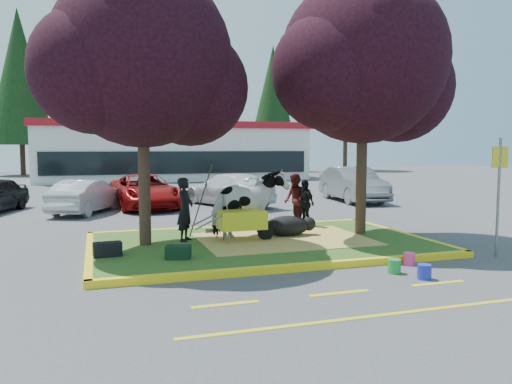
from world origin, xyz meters
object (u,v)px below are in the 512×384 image
object	(u,v)px
sign_post	(499,183)
bucket_blue	(424,272)
car_silver	(86,196)
bucket_pink	(409,259)
wheelbarrow	(242,220)
calf	(287,226)
handler	(185,209)
cow	(249,203)
bucket_green	(394,266)

from	to	relation	value
sign_post	bucket_blue	distance (m)	3.39
sign_post	car_silver	size ratio (longest dim) A/B	0.70
bucket_pink	wheelbarrow	bearing A→B (deg)	134.82
calf	car_silver	bearing A→B (deg)	118.02
bucket_pink	handler	bearing A→B (deg)	140.85
wheelbarrow	sign_post	distance (m)	5.97
cow	sign_post	world-z (taller)	sign_post
cow	handler	distance (m)	1.70
sign_post	bucket_blue	xyz separation A→B (m)	(-2.79, -1.17, -1.53)
handler	wheelbarrow	distance (m)	1.45
wheelbarrow	bucket_pink	bearing A→B (deg)	-46.15
bucket_green	calf	bearing A→B (deg)	102.14
calf	car_silver	size ratio (longest dim) A/B	0.32
handler	car_silver	world-z (taller)	handler
calf	bucket_blue	size ratio (longest dim) A/B	4.41
cow	wheelbarrow	world-z (taller)	cow
car_silver	calf	bearing A→B (deg)	148.53
cow	wheelbarrow	bearing A→B (deg)	127.93
bucket_blue	cow	bearing A→B (deg)	114.19
sign_post	bucket_pink	world-z (taller)	sign_post
car_silver	sign_post	bearing A→B (deg)	154.67
handler	bucket_blue	distance (m)	5.87
wheelbarrow	bucket_blue	distance (m)	4.64
handler	car_silver	xyz separation A→B (m)	(-2.45, 7.53, -0.31)
bucket_green	bucket_pink	bearing A→B (deg)	36.25
calf	bucket_green	distance (m)	3.83
handler	bucket_green	xyz separation A→B (m)	(3.45, -3.89, -0.80)
calf	wheelbarrow	world-z (taller)	wheelbarrow
bucket_blue	car_silver	distance (m)	13.49
sign_post	handler	bearing A→B (deg)	163.88
sign_post	car_silver	world-z (taller)	sign_post
calf	car_silver	world-z (taller)	car_silver
sign_post	car_silver	bearing A→B (deg)	140.25
bucket_green	wheelbarrow	bearing A→B (deg)	122.46
cow	bucket_green	bearing A→B (deg)	-177.28
sign_post	bucket_pink	size ratio (longest dim) A/B	10.34
wheelbarrow	bucket_blue	size ratio (longest dim) A/B	7.31
calf	bucket_blue	bearing A→B (deg)	-81.32
wheelbarrow	calf	bearing A→B (deg)	14.66
bucket_green	car_silver	xyz separation A→B (m)	(-5.90, 11.42, 0.50)
wheelbarrow	bucket_green	xyz separation A→B (m)	(2.14, -3.36, -0.54)
bucket_blue	bucket_green	bearing A→B (deg)	116.96
handler	bucket_blue	size ratio (longest dim) A/B	5.63
wheelbarrow	bucket_blue	bearing A→B (deg)	-59.27
bucket_green	bucket_pink	xyz separation A→B (m)	(0.69, 0.51, -0.01)
sign_post	calf	bearing A→B (deg)	151.71
handler	bucket_green	world-z (taller)	handler
handler	bucket_pink	world-z (taller)	handler
calf	bucket_blue	world-z (taller)	calf
calf	car_silver	xyz separation A→B (m)	(-5.10, 7.69, 0.22)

